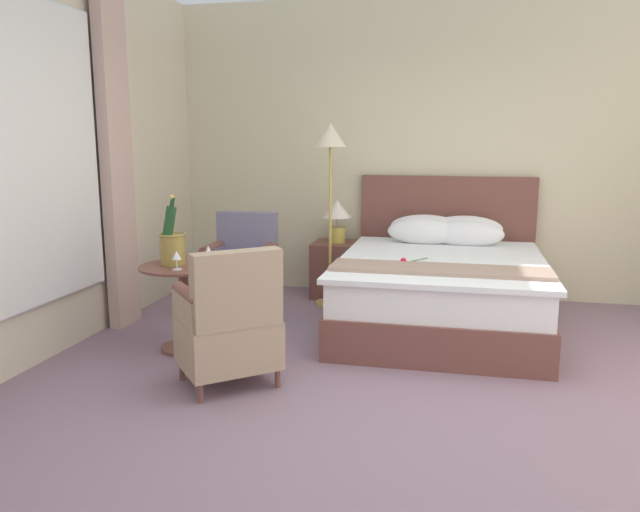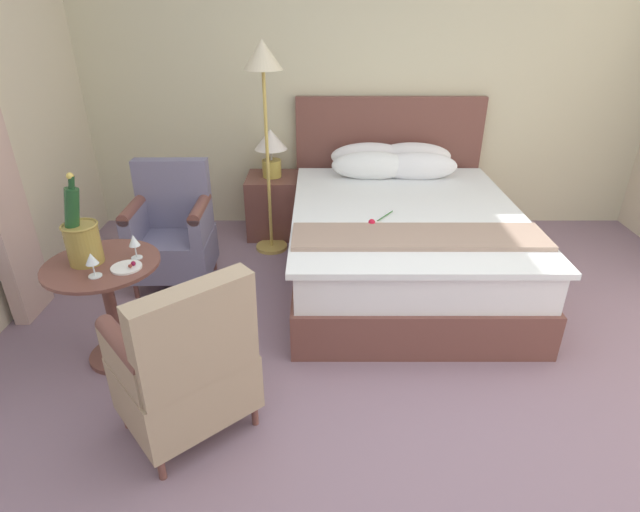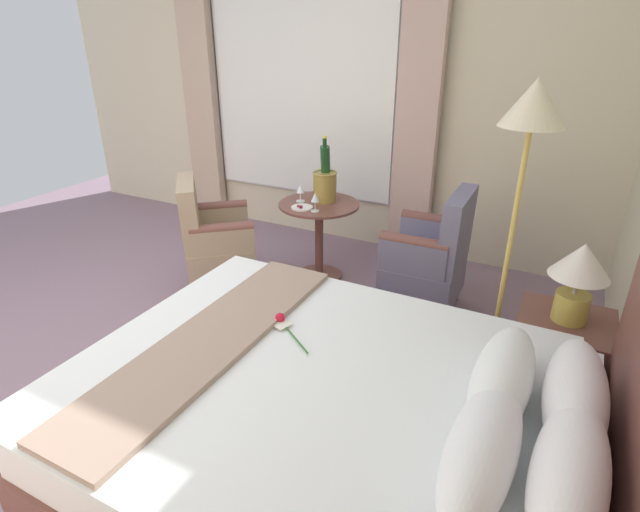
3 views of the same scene
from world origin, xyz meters
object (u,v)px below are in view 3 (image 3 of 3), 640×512
object	(u,v)px
bedside_lamp	(579,271)
armchair_by_window	(430,261)
side_table_round	(319,232)
wine_glass_near_edge	(315,198)
champagne_bucket	(325,182)
bed	(345,435)
wine_glass_near_bucket	(300,190)
nightstand	(557,364)
snack_plate	(302,207)
armchair_facing_bed	(214,244)
floor_lamp_brass	(527,146)

from	to	relation	value
bedside_lamp	armchair_by_window	bearing A→B (deg)	-127.03
side_table_round	wine_glass_near_edge	distance (m)	0.40
side_table_round	champagne_bucket	bearing A→B (deg)	173.57
wine_glass_near_edge	bed	bearing A→B (deg)	31.51
champagne_bucket	wine_glass_near_bucket	xyz separation A→B (m)	(0.11, -0.16, -0.06)
nightstand	bedside_lamp	size ratio (longest dim) A/B	1.30
nightstand	armchair_by_window	distance (m)	1.16
bedside_lamp	armchair_by_window	size ratio (longest dim) A/B	0.46
wine_glass_near_bucket	wine_glass_near_edge	distance (m)	0.27
nightstand	side_table_round	size ratio (longest dim) A/B	0.85
bed	side_table_round	xyz separation A→B (m)	(-1.90, -1.11, 0.06)
bed	bedside_lamp	distance (m)	1.42
bedside_lamp	snack_plate	distance (m)	2.06
side_table_round	armchair_by_window	xyz separation A→B (m)	(0.12, 0.97, -0.00)
bed	champagne_bucket	distance (m)	2.31
champagne_bucket	armchair_by_window	distance (m)	1.07
bedside_lamp	wine_glass_near_bucket	bearing A→B (deg)	-110.98
bed	bedside_lamp	world-z (taller)	bed
bedside_lamp	armchair_by_window	distance (m)	1.23
wine_glass_near_edge	armchair_by_window	size ratio (longest dim) A/B	0.16
bedside_lamp	snack_plate	world-z (taller)	bedside_lamp
bed	nightstand	size ratio (longest dim) A/B	3.95
wine_glass_near_bucket	wine_glass_near_edge	xyz separation A→B (m)	(0.16, 0.22, 0.01)
bed	armchair_facing_bed	xyz separation A→B (m)	(-1.29, -1.72, 0.06)
bed	side_table_round	bearing A→B (deg)	-149.63
bed	snack_plate	size ratio (longest dim) A/B	13.15
champagne_bucket	side_table_round	bearing A→B (deg)	-6.43
armchair_by_window	armchair_facing_bed	distance (m)	1.65
side_table_round	snack_plate	world-z (taller)	snack_plate
armchair_facing_bed	champagne_bucket	bearing A→B (deg)	138.05
bedside_lamp	wine_glass_near_bucket	distance (m)	2.19
floor_lamp_brass	side_table_round	bearing A→B (deg)	-117.81
bed	champagne_bucket	world-z (taller)	bed
wine_glass_near_bucket	armchair_facing_bed	bearing A→B (deg)	-38.30
side_table_round	armchair_facing_bed	world-z (taller)	armchair_facing_bed
wine_glass_near_bucket	champagne_bucket	bearing A→B (deg)	124.60
snack_plate	bed	bearing A→B (deg)	34.25
bed	champagne_bucket	size ratio (longest dim) A/B	4.19
bed	snack_plate	xyz separation A→B (m)	(-1.73, -1.17, 0.31)
wine_glass_near_bucket	wine_glass_near_edge	bearing A→B (deg)	54.36
wine_glass_near_bucket	wine_glass_near_edge	world-z (taller)	wine_glass_near_edge
nightstand	side_table_round	distance (m)	2.06
snack_plate	champagne_bucket	bearing A→B (deg)	163.96
bed	armchair_facing_bed	size ratio (longest dim) A/B	2.38
armchair_by_window	armchair_facing_bed	size ratio (longest dim) A/B	1.01
armchair_facing_bed	nightstand	bearing A→B (deg)	85.18
wine_glass_near_edge	armchair_facing_bed	world-z (taller)	armchair_facing_bed
floor_lamp_brass	wine_glass_near_edge	size ratio (longest dim) A/B	11.74
champagne_bucket	wine_glass_near_edge	distance (m)	0.28
floor_lamp_brass	champagne_bucket	size ratio (longest dim) A/B	3.30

